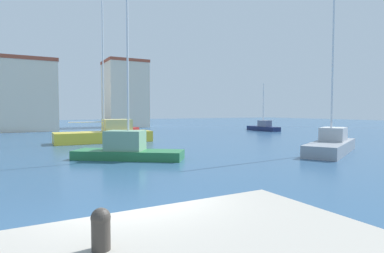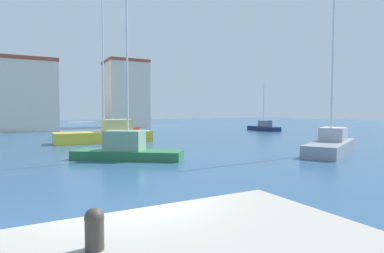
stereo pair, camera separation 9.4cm
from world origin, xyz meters
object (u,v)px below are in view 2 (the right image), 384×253
object	(u,v)px
sailboat_grey_far_left	(331,144)
sailboat_navy_behind_lamppost	(264,127)
motorboat_red_far_right	(122,131)
sailboat_green_distant_north	(127,148)
mooring_bollard	(94,227)
sailboat_yellow_mid_harbor	(107,134)

from	to	relation	value
sailboat_grey_far_left	sailboat_navy_behind_lamppost	distance (m)	24.02
motorboat_red_far_right	sailboat_green_distant_north	distance (m)	17.49
mooring_bollard	sailboat_navy_behind_lamppost	xyz separation A→B (m)	(30.02, 30.79, -0.86)
sailboat_yellow_mid_harbor	sailboat_grey_far_left	bearing A→B (deg)	-51.53
sailboat_grey_far_left	sailboat_navy_behind_lamppost	size ratio (longest dim) A/B	1.86
mooring_bollard	motorboat_red_far_right	world-z (taller)	mooring_bollard
mooring_bollard	sailboat_yellow_mid_harbor	distance (m)	25.61
sailboat_yellow_mid_harbor	motorboat_red_far_right	bearing A→B (deg)	62.27
sailboat_green_distant_north	sailboat_grey_far_left	distance (m)	13.66
sailboat_green_distant_north	motorboat_red_far_right	bearing A→B (deg)	74.77
motorboat_red_far_right	sailboat_grey_far_left	xyz separation A→B (m)	(8.47, -20.87, 0.07)
mooring_bollard	sailboat_green_distant_north	bearing A→B (deg)	71.69
mooring_bollard	motorboat_red_far_right	xyz separation A→B (m)	(9.27, 31.02, -0.85)
sailboat_green_distant_north	sailboat_navy_behind_lamppost	xyz separation A→B (m)	(25.34, 16.65, -0.11)
sailboat_yellow_mid_harbor	sailboat_navy_behind_lamppost	world-z (taller)	sailboat_yellow_mid_harbor
motorboat_red_far_right	sailboat_green_distant_north	world-z (taller)	sailboat_green_distant_north
sailboat_yellow_mid_harbor	sailboat_navy_behind_lamppost	size ratio (longest dim) A/B	1.87
sailboat_yellow_mid_harbor	sailboat_grey_far_left	distance (m)	18.80
motorboat_red_far_right	sailboat_grey_far_left	world-z (taller)	sailboat_grey_far_left
motorboat_red_far_right	sailboat_green_distant_north	xyz separation A→B (m)	(-4.59, -16.88, 0.10)
sailboat_grey_far_left	sailboat_green_distant_north	bearing A→B (deg)	163.02
sailboat_yellow_mid_harbor	sailboat_green_distant_north	bearing A→B (deg)	-97.24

